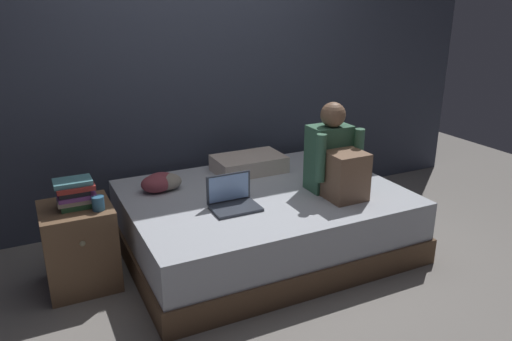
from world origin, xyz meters
name	(u,v)px	position (x,y,z in m)	size (l,w,h in m)	color
ground_plane	(257,272)	(0.00, 0.00, 0.00)	(8.00, 8.00, 0.00)	gray
wall_back	(192,57)	(0.00, 1.20, 1.35)	(5.60, 0.10, 2.70)	#383D4C
bed	(263,220)	(0.20, 0.30, 0.23)	(2.00, 1.50, 0.46)	brown
nightstand	(80,246)	(-1.10, 0.38, 0.28)	(0.44, 0.46, 0.56)	brown
person_sitting	(336,160)	(0.65, 0.06, 0.71)	(0.39, 0.44, 0.66)	#38664C
laptop	(233,200)	(-0.12, 0.13, 0.52)	(0.32, 0.23, 0.22)	#333842
pillow	(249,164)	(0.29, 0.75, 0.53)	(0.56, 0.36, 0.13)	beige
book_stack	(75,193)	(-1.09, 0.36, 0.65)	(0.24, 0.17, 0.18)	#387042
mug	(98,203)	(-0.97, 0.26, 0.60)	(0.08, 0.08, 0.09)	teal
clothes_pile	(161,182)	(-0.46, 0.65, 0.53)	(0.30, 0.23, 0.13)	gray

